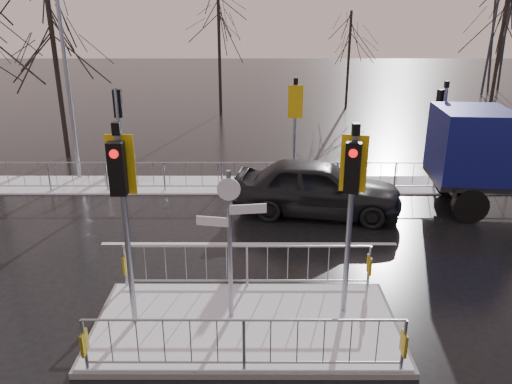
{
  "coord_description": "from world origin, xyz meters",
  "views": [
    {
      "loc": [
        0.22,
        -8.41,
        5.94
      ],
      "look_at": [
        0.2,
        2.97,
        1.8
      ],
      "focal_mm": 35.0,
      "sensor_mm": 36.0,
      "label": 1
    }
  ],
  "objects_px": {
    "traffic_island": "(245,310)",
    "car_far_lane": "(318,187)",
    "street_lamp_left": "(66,55)",
    "flatbed_truck": "(501,158)"
  },
  "relations": [
    {
      "from": "traffic_island",
      "to": "car_far_lane",
      "type": "bearing_deg",
      "value": 70.69
    },
    {
      "from": "traffic_island",
      "to": "car_far_lane",
      "type": "relative_size",
      "value": 1.19
    },
    {
      "from": "street_lamp_left",
      "to": "traffic_island",
      "type": "bearing_deg",
      "value": -55.93
    },
    {
      "from": "flatbed_truck",
      "to": "traffic_island",
      "type": "bearing_deg",
      "value": -140.77
    },
    {
      "from": "car_far_lane",
      "to": "flatbed_truck",
      "type": "distance_m",
      "value": 5.72
    },
    {
      "from": "traffic_island",
      "to": "car_far_lane",
      "type": "xyz_separation_m",
      "value": [
        2.09,
        5.95,
        0.47
      ]
    },
    {
      "from": "car_far_lane",
      "to": "flatbed_truck",
      "type": "xyz_separation_m",
      "value": [
        5.65,
        0.36,
        0.83
      ]
    },
    {
      "from": "car_far_lane",
      "to": "flatbed_truck",
      "type": "bearing_deg",
      "value": -76.49
    },
    {
      "from": "car_far_lane",
      "to": "street_lamp_left",
      "type": "xyz_separation_m",
      "value": [
        -8.5,
        3.54,
        3.63
      ]
    },
    {
      "from": "traffic_island",
      "to": "flatbed_truck",
      "type": "bearing_deg",
      "value": 39.23
    }
  ]
}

